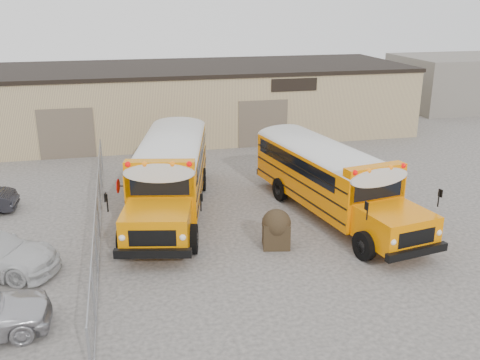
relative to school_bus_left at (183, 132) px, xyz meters
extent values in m
plane|color=#44423F|center=(1.47, -12.24, -1.89)|extent=(120.00, 120.00, 0.00)
cube|color=tan|center=(1.47, 7.76, 0.36)|extent=(30.00, 10.00, 4.50)
cube|color=black|center=(1.47, 7.76, 2.66)|extent=(30.20, 10.20, 0.25)
cube|color=black|center=(7.47, 2.74, 2.01)|extent=(3.00, 0.08, 0.80)
cube|color=brown|center=(-6.53, 2.74, -0.39)|extent=(3.20, 0.08, 3.00)
cube|color=brown|center=(5.47, 2.74, -0.39)|extent=(3.20, 0.08, 3.00)
cylinder|color=gray|center=(-4.53, -18.24, -0.99)|extent=(0.07, 0.07, 1.80)
cylinder|color=gray|center=(-4.53, -15.24, -0.99)|extent=(0.07, 0.07, 1.80)
cylinder|color=gray|center=(-4.53, -12.24, -0.99)|extent=(0.07, 0.07, 1.80)
cylinder|color=gray|center=(-4.53, -9.24, -0.99)|extent=(0.07, 0.07, 1.80)
cylinder|color=gray|center=(-4.53, -6.24, -0.99)|extent=(0.07, 0.07, 1.80)
cylinder|color=gray|center=(-4.53, -3.24, -0.99)|extent=(0.07, 0.07, 1.80)
cylinder|color=gray|center=(-4.53, -0.24, -0.99)|extent=(0.07, 0.07, 1.80)
cylinder|color=gray|center=(-4.53, -9.24, -0.11)|extent=(0.05, 18.00, 0.05)
cylinder|color=gray|center=(-4.53, -9.24, -1.84)|extent=(0.05, 18.00, 0.05)
cube|color=gray|center=(-4.53, -9.24, -0.99)|extent=(0.02, 18.00, 1.70)
cube|color=gray|center=(25.47, 11.76, 0.31)|extent=(10.00, 8.00, 4.40)
cube|color=orange|center=(0.10, 0.47, -0.19)|extent=(4.41, 8.73, 2.25)
cube|color=orange|center=(-1.01, -4.79, -0.68)|extent=(2.86, 2.86, 1.26)
cube|color=black|center=(-0.76, -3.59, 0.44)|extent=(2.22, 0.53, 0.82)
cube|color=silver|center=(0.10, 0.47, 1.10)|extent=(4.43, 8.82, 0.44)
cube|color=orange|center=(-0.70, -3.34, 1.13)|extent=(2.75, 1.09, 0.40)
sphere|color=#E50705|center=(-1.88, -3.35, 1.26)|extent=(0.22, 0.22, 0.22)
sphere|color=#E50705|center=(0.37, -3.83, 1.26)|extent=(0.22, 0.22, 0.22)
sphere|color=orange|center=(-1.26, -3.48, 1.26)|extent=(0.22, 0.22, 0.22)
sphere|color=orange|center=(-0.25, -3.70, 1.26)|extent=(0.22, 0.22, 0.22)
cube|color=black|center=(-1.28, -6.06, -1.18)|extent=(2.68, 0.79, 0.31)
cube|color=black|center=(0.97, 4.62, -1.18)|extent=(2.68, 0.77, 0.31)
cube|color=black|center=(0.10, 0.47, -0.27)|extent=(4.42, 8.58, 0.07)
cube|color=black|center=(0.17, 0.79, 0.44)|extent=(4.17, 7.45, 0.68)
cylinder|color=black|center=(-2.26, -4.41, -1.32)|extent=(0.54, 1.18, 1.14)
cylinder|color=black|center=(0.29, -4.94, -1.32)|extent=(0.54, 1.18, 1.14)
cylinder|color=black|center=(-0.83, 2.37, -1.32)|extent=(0.54, 1.18, 1.14)
cylinder|color=black|center=(1.72, 1.83, -1.32)|extent=(0.54, 1.18, 1.14)
cylinder|color=#BF0505|center=(-2.32, -1.94, -0.05)|extent=(0.16, 0.61, 0.61)
cube|color=orange|center=(4.10, -1.96, -0.27)|extent=(3.99, 8.30, 2.15)
cube|color=orange|center=(5.01, -7.01, -0.74)|extent=(2.68, 2.68, 1.20)
cube|color=black|center=(4.80, -5.85, 0.33)|extent=(2.12, 0.44, 0.79)
cube|color=silver|center=(4.10, -1.96, 0.96)|extent=(4.01, 8.38, 0.42)
cube|color=orange|center=(4.76, -5.62, 0.99)|extent=(2.62, 0.97, 0.38)
sphere|color=#E50705|center=(3.72, -6.05, 1.12)|extent=(0.21, 0.21, 0.21)
sphere|color=#E50705|center=(5.89, -5.66, 1.12)|extent=(0.21, 0.21, 0.21)
sphere|color=orange|center=(4.32, -5.94, 1.12)|extent=(0.21, 0.21, 0.21)
sphere|color=orange|center=(5.29, -5.77, 1.12)|extent=(0.21, 0.21, 0.21)
cube|color=black|center=(5.23, -8.22, -1.22)|extent=(2.57, 0.68, 0.29)
cube|color=black|center=(3.38, 2.02, -1.22)|extent=(2.56, 0.66, 0.29)
cube|color=black|center=(4.10, -1.96, -0.35)|extent=(4.01, 8.15, 0.06)
cube|color=black|center=(4.04, -1.65, 0.33)|extent=(3.80, 7.07, 0.65)
cylinder|color=black|center=(3.77, -7.12, -1.34)|extent=(0.48, 1.12, 1.09)
cylinder|color=black|center=(6.22, -6.67, -1.34)|extent=(0.48, 1.12, 1.09)
cylinder|color=black|center=(2.59, -0.61, -1.34)|extent=(0.48, 1.12, 1.09)
cylinder|color=black|center=(5.04, -0.17, -1.34)|extent=(0.48, 1.12, 1.09)
cube|color=black|center=(2.09, -11.55, -1.38)|extent=(1.17, 1.09, 1.01)
sphere|color=black|center=(2.09, -11.55, -0.92)|extent=(1.11, 1.11, 1.11)
camera|label=1|loc=(-3.43, -29.41, 7.15)|focal=40.00mm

